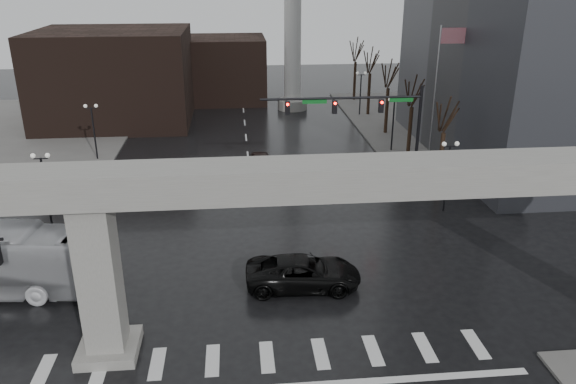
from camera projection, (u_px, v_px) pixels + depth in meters
name	position (u px, v px, depth m)	size (l,w,h in m)	color
ground	(266.00, 343.00, 25.80)	(160.00, 160.00, 0.00)	black
sidewalk_ne	(483.00, 125.00, 61.38)	(28.00, 36.00, 0.15)	#64625F
elevated_guideway	(294.00, 205.00, 23.37)	(48.00, 2.60, 8.70)	#97958F
building_far_left	(115.00, 77.00, 61.54)	(16.00, 14.00, 10.00)	black
building_far_mid	(226.00, 69.00, 72.23)	(10.00, 10.00, 8.00)	black
signal_mast_arm	(370.00, 116.00, 41.83)	(12.12, 0.43, 8.00)	black
flagpole_assembly	(439.00, 83.00, 44.72)	(2.06, 0.12, 12.00)	silver
lamp_right_0	(448.00, 164.00, 38.67)	(1.22, 0.32, 5.11)	black
lamp_right_1	(394.00, 115.00, 51.61)	(1.22, 0.32, 5.11)	black
lamp_right_2	(361.00, 86.00, 64.56)	(1.22, 0.32, 5.11)	black
lamp_left_0	(44.00, 177.00, 36.26)	(1.22, 0.32, 5.11)	black
lamp_left_1	(93.00, 122.00, 49.21)	(1.22, 0.32, 5.11)	black
lamp_left_2	(121.00, 90.00, 62.15)	(1.22, 0.32, 5.11)	black
tree_right_0	(441.00, 156.00, 42.72)	(1.09, 1.58, 7.50)	black
tree_right_1	(410.00, 127.00, 50.10)	(1.09, 1.61, 7.67)	black
tree_right_2	(387.00, 106.00, 57.47)	(1.10, 1.63, 7.85)	black
tree_right_3	(369.00, 90.00, 64.85)	(1.11, 1.66, 8.02)	black
tree_right_4	(355.00, 77.00, 72.22)	(1.12, 1.69, 8.19)	black
pickup_truck	(303.00, 273.00, 30.09)	(2.84, 6.16, 1.71)	black
far_car	(261.00, 164.00, 47.13)	(1.85, 4.61, 1.57)	black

